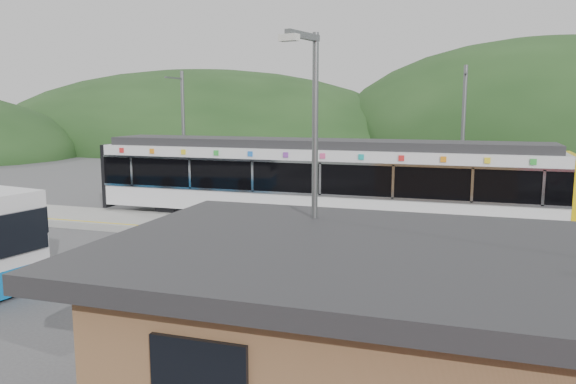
% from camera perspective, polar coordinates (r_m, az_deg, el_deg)
% --- Properties ---
extents(ground, '(120.00, 120.00, 0.00)m').
position_cam_1_polar(ground, '(19.94, -4.21, -6.45)').
color(ground, '#4C4C4F').
rests_on(ground, ground).
extents(hills, '(146.00, 149.00, 26.00)m').
position_cam_1_polar(hills, '(23.72, 14.84, -4.26)').
color(hills, '#1E3D19').
rests_on(hills, ground).
extents(platform, '(26.00, 3.20, 0.30)m').
position_cam_1_polar(platform, '(22.91, -1.11, -4.03)').
color(platform, '#9E9E99').
rests_on(platform, ground).
extents(yellow_line, '(26.00, 0.10, 0.01)m').
position_cam_1_polar(yellow_line, '(21.68, -2.23, -4.36)').
color(yellow_line, yellow).
rests_on(yellow_line, platform).
extents(train, '(20.44, 3.01, 3.74)m').
position_cam_1_polar(train, '(24.83, 3.06, 1.45)').
color(train, black).
rests_on(train, ground).
extents(catenary_mast_west, '(0.18, 1.80, 7.00)m').
position_cam_1_polar(catenary_mast_west, '(30.03, -10.59, 5.62)').
color(catenary_mast_west, slate).
rests_on(catenary_mast_west, ground).
extents(catenary_mast_east, '(0.18, 1.80, 7.00)m').
position_cam_1_polar(catenary_mast_east, '(26.43, 17.30, 4.96)').
color(catenary_mast_east, slate).
rests_on(catenary_mast_east, ground).
extents(station_shelter, '(9.20, 6.20, 3.00)m').
position_cam_1_polar(station_shelter, '(9.64, 9.18, -13.79)').
color(station_shelter, brown).
rests_on(station_shelter, ground).
extents(lamp_post, '(0.38, 1.18, 6.62)m').
position_cam_1_polar(lamp_post, '(11.00, 2.56, 1.99)').
color(lamp_post, slate).
rests_on(lamp_post, ground).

